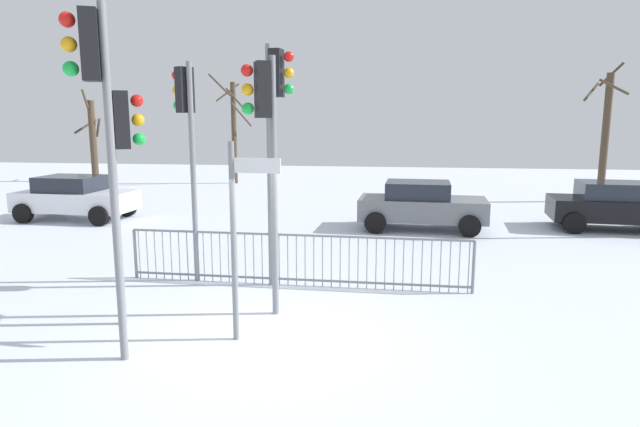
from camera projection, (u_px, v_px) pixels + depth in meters
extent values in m
plane|color=silver|center=(266.00, 338.00, 8.46)|extent=(60.00, 60.00, 0.00)
cylinder|color=slate|center=(116.00, 209.00, 8.71)|extent=(0.11, 0.11, 3.90)
cube|color=black|center=(121.00, 120.00, 8.53)|extent=(0.35, 0.39, 0.90)
sphere|color=red|center=(137.00, 101.00, 8.57)|extent=(0.20, 0.20, 0.20)
sphere|color=orange|center=(138.00, 120.00, 8.62)|extent=(0.20, 0.20, 0.20)
sphere|color=green|center=(139.00, 139.00, 8.68)|extent=(0.20, 0.20, 0.20)
cylinder|color=slate|center=(270.00, 169.00, 10.74)|extent=(0.11, 0.11, 4.78)
cube|color=black|center=(276.00, 73.00, 10.38)|extent=(0.26, 0.34, 0.90)
sphere|color=red|center=(289.00, 57.00, 10.27)|extent=(0.20, 0.20, 0.20)
sphere|color=orange|center=(289.00, 73.00, 10.32)|extent=(0.20, 0.20, 0.20)
sphere|color=green|center=(289.00, 89.00, 10.37)|extent=(0.20, 0.20, 0.20)
cylinder|color=slate|center=(274.00, 190.00, 9.14)|extent=(0.11, 0.11, 4.38)
cube|color=black|center=(263.00, 90.00, 8.80)|extent=(0.34, 0.38, 0.90)
sphere|color=red|center=(247.00, 70.00, 8.67)|extent=(0.20, 0.20, 0.20)
sphere|color=orange|center=(247.00, 90.00, 8.72)|extent=(0.20, 0.20, 0.20)
sphere|color=green|center=(248.00, 109.00, 8.78)|extent=(0.20, 0.20, 0.20)
cylinder|color=slate|center=(114.00, 190.00, 7.31)|extent=(0.11, 0.11, 4.85)
cube|color=black|center=(90.00, 45.00, 6.93)|extent=(0.33, 0.38, 0.90)
sphere|color=red|center=(67.00, 20.00, 6.81)|extent=(0.20, 0.20, 0.20)
sphere|color=orange|center=(69.00, 44.00, 6.86)|extent=(0.20, 0.20, 0.20)
sphere|color=green|center=(71.00, 69.00, 6.91)|extent=(0.20, 0.20, 0.20)
cylinder|color=slate|center=(193.00, 175.00, 11.07)|extent=(0.11, 0.11, 4.48)
cube|color=black|center=(185.00, 90.00, 10.88)|extent=(0.36, 0.39, 0.90)
sphere|color=red|center=(177.00, 75.00, 10.98)|extent=(0.20, 0.20, 0.20)
sphere|color=orange|center=(177.00, 90.00, 11.04)|extent=(0.20, 0.20, 0.20)
sphere|color=green|center=(178.00, 105.00, 11.09)|extent=(0.20, 0.20, 0.20)
cylinder|color=slate|center=(234.00, 243.00, 8.16)|extent=(0.09, 0.09, 3.05)
cube|color=white|center=(257.00, 166.00, 7.88)|extent=(0.70, 0.07, 0.22)
cube|color=slate|center=(296.00, 235.00, 10.95)|extent=(7.00, 0.18, 0.04)
cube|color=slate|center=(297.00, 279.00, 11.11)|extent=(7.00, 0.18, 0.04)
cylinder|color=slate|center=(139.00, 254.00, 11.55)|extent=(0.02, 0.02, 1.05)
cylinder|color=slate|center=(147.00, 254.00, 11.52)|extent=(0.02, 0.02, 1.05)
cylinder|color=slate|center=(155.00, 255.00, 11.50)|extent=(0.02, 0.02, 1.05)
cylinder|color=slate|center=(163.00, 255.00, 11.47)|extent=(0.02, 0.02, 1.05)
cylinder|color=slate|center=(171.00, 255.00, 11.44)|extent=(0.02, 0.02, 1.05)
cylinder|color=slate|center=(179.00, 256.00, 11.42)|extent=(0.02, 0.02, 1.05)
cylinder|color=slate|center=(187.00, 256.00, 11.39)|extent=(0.02, 0.02, 1.05)
cylinder|color=slate|center=(196.00, 256.00, 11.36)|extent=(0.02, 0.02, 1.05)
cylinder|color=slate|center=(204.00, 257.00, 11.34)|extent=(0.02, 0.02, 1.05)
cylinder|color=slate|center=(212.00, 257.00, 11.31)|extent=(0.02, 0.02, 1.05)
cylinder|color=slate|center=(220.00, 257.00, 11.28)|extent=(0.02, 0.02, 1.05)
cylinder|color=slate|center=(229.00, 258.00, 11.26)|extent=(0.02, 0.02, 1.05)
cylinder|color=slate|center=(237.00, 258.00, 11.23)|extent=(0.02, 0.02, 1.05)
cylinder|color=slate|center=(245.00, 258.00, 11.20)|extent=(0.02, 0.02, 1.05)
cylinder|color=slate|center=(254.00, 259.00, 11.17)|extent=(0.02, 0.02, 1.05)
cylinder|color=slate|center=(262.00, 259.00, 11.15)|extent=(0.02, 0.02, 1.05)
cylinder|color=slate|center=(271.00, 259.00, 11.12)|extent=(0.02, 0.02, 1.05)
cylinder|color=slate|center=(279.00, 260.00, 11.09)|extent=(0.02, 0.02, 1.05)
cylinder|color=slate|center=(288.00, 260.00, 11.07)|extent=(0.02, 0.02, 1.05)
cylinder|color=slate|center=(296.00, 260.00, 11.04)|extent=(0.02, 0.02, 1.05)
cylinder|color=slate|center=(305.00, 261.00, 11.01)|extent=(0.02, 0.02, 1.05)
cylinder|color=slate|center=(314.00, 261.00, 10.99)|extent=(0.02, 0.02, 1.05)
cylinder|color=slate|center=(323.00, 261.00, 10.96)|extent=(0.02, 0.02, 1.05)
cylinder|color=slate|center=(331.00, 262.00, 10.93)|extent=(0.02, 0.02, 1.05)
cylinder|color=slate|center=(340.00, 262.00, 10.91)|extent=(0.02, 0.02, 1.05)
cylinder|color=slate|center=(349.00, 262.00, 10.88)|extent=(0.02, 0.02, 1.05)
cylinder|color=slate|center=(358.00, 263.00, 10.85)|extent=(0.02, 0.02, 1.05)
cylinder|color=slate|center=(367.00, 263.00, 10.82)|extent=(0.02, 0.02, 1.05)
cylinder|color=slate|center=(376.00, 263.00, 10.80)|extent=(0.02, 0.02, 1.05)
cylinder|color=slate|center=(385.00, 264.00, 10.77)|extent=(0.02, 0.02, 1.05)
cylinder|color=slate|center=(394.00, 264.00, 10.74)|extent=(0.02, 0.02, 1.05)
cylinder|color=slate|center=(403.00, 265.00, 10.72)|extent=(0.02, 0.02, 1.05)
cylinder|color=slate|center=(413.00, 265.00, 10.69)|extent=(0.02, 0.02, 1.05)
cylinder|color=slate|center=(422.00, 265.00, 10.66)|extent=(0.02, 0.02, 1.05)
cylinder|color=slate|center=(431.00, 266.00, 10.64)|extent=(0.02, 0.02, 1.05)
cylinder|color=slate|center=(440.00, 266.00, 10.61)|extent=(0.02, 0.02, 1.05)
cylinder|color=slate|center=(450.00, 266.00, 10.58)|extent=(0.02, 0.02, 1.05)
cylinder|color=slate|center=(459.00, 267.00, 10.56)|extent=(0.02, 0.02, 1.05)
cylinder|color=slate|center=(469.00, 267.00, 10.53)|extent=(0.02, 0.02, 1.05)
cylinder|color=slate|center=(135.00, 254.00, 11.57)|extent=(0.06, 0.06, 1.05)
cylinder|color=slate|center=(474.00, 267.00, 10.52)|extent=(0.06, 0.06, 1.05)
cube|color=slate|center=(422.00, 209.00, 16.56)|extent=(3.88, 1.90, 0.65)
cube|color=#1E232D|center=(418.00, 191.00, 16.49)|extent=(1.98, 1.60, 0.55)
cylinder|color=black|center=(465.00, 216.00, 17.19)|extent=(0.65, 0.25, 0.64)
cylinder|color=black|center=(470.00, 226.00, 15.55)|extent=(0.65, 0.25, 0.64)
cylinder|color=black|center=(380.00, 213.00, 17.68)|extent=(0.65, 0.25, 0.64)
cylinder|color=black|center=(375.00, 223.00, 16.04)|extent=(0.65, 0.25, 0.64)
cube|color=black|center=(617.00, 209.00, 16.45)|extent=(3.94, 2.04, 0.65)
cube|color=#1E232D|center=(613.00, 191.00, 16.38)|extent=(2.03, 1.67, 0.55)
cylinder|color=black|center=(562.00, 213.00, 17.62)|extent=(0.66, 0.28, 0.64)
cylinder|color=black|center=(574.00, 223.00, 15.99)|extent=(0.66, 0.28, 0.64)
cube|color=silver|center=(76.00, 201.00, 18.13)|extent=(3.87, 1.86, 0.65)
cube|color=#1E232D|center=(71.00, 184.00, 18.06)|extent=(1.96, 1.58, 0.55)
cylinder|color=black|center=(127.00, 207.00, 18.78)|extent=(0.65, 0.25, 0.64)
cylinder|color=black|center=(99.00, 216.00, 17.13)|extent=(0.65, 0.25, 0.64)
cylinder|color=black|center=(57.00, 205.00, 19.25)|extent=(0.65, 0.25, 0.64)
cylinder|color=black|center=(23.00, 213.00, 17.60)|extent=(0.65, 0.25, 0.64)
cylinder|color=#473828|center=(605.00, 138.00, 21.74)|extent=(0.29, 0.29, 5.12)
cylinder|color=#473828|center=(614.00, 87.00, 20.87)|extent=(1.13, 0.18, 0.65)
cylinder|color=#473828|center=(611.00, 74.00, 21.63)|extent=(0.84, 0.43, 0.94)
cylinder|color=#473828|center=(591.00, 92.00, 21.89)|extent=(0.94, 1.16, 0.79)
cylinder|color=#473828|center=(234.00, 133.00, 27.88)|extent=(0.26, 0.26, 5.15)
cylinder|color=#473828|center=(241.00, 114.00, 27.28)|extent=(0.85, 1.12, 1.24)
cylinder|color=#473828|center=(219.00, 85.00, 26.86)|extent=(1.45, 1.09, 1.16)
cylinder|color=#473828|center=(235.00, 98.00, 27.18)|extent=(0.85, 0.50, 1.02)
cylinder|color=#473828|center=(228.00, 92.00, 28.04)|extent=(1.06, 0.96, 0.96)
cylinder|color=#473828|center=(93.00, 141.00, 28.86)|extent=(0.35, 0.35, 4.27)
cylinder|color=#473828|center=(85.00, 126.00, 29.09)|extent=(0.74, 1.23, 0.79)
cylinder|color=#473828|center=(85.00, 99.00, 28.28)|extent=(0.59, 0.47, 0.97)
cylinder|color=#473828|center=(98.00, 128.00, 28.92)|extent=(0.60, 0.59, 1.00)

